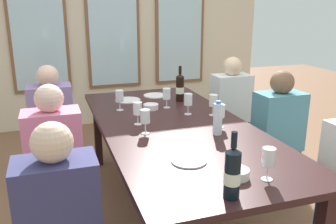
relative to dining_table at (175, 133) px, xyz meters
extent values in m
plane|color=brown|center=(0.00, 0.00, -0.68)|extent=(12.00, 12.00, 0.00)
cube|color=beige|center=(0.00, 2.54, 0.77)|extent=(4.29, 0.06, 2.90)
cube|color=brown|center=(-0.95, 2.49, 0.77)|extent=(0.72, 0.03, 1.88)
cube|color=silver|center=(-0.95, 2.47, 0.77)|extent=(0.64, 0.01, 1.80)
cube|color=brown|center=(0.00, 2.49, 0.77)|extent=(0.72, 0.03, 1.88)
cube|color=silver|center=(0.00, 2.47, 0.77)|extent=(0.64, 0.01, 1.80)
cube|color=brown|center=(0.95, 2.49, 0.77)|extent=(0.72, 0.03, 1.88)
cube|color=silver|center=(0.95, 2.47, 0.77)|extent=(0.64, 0.01, 1.80)
cube|color=#31191A|center=(0.00, 0.00, 0.04)|extent=(1.09, 2.40, 0.04)
cube|color=#31191A|center=(-0.45, 1.10, -0.33)|extent=(0.07, 0.07, 0.70)
cube|color=#31191A|center=(0.45, 1.10, -0.33)|extent=(0.07, 0.07, 0.70)
cylinder|color=white|center=(0.11, 0.91, 0.07)|extent=(0.23, 0.23, 0.01)
cylinder|color=white|center=(-0.19, 0.81, 0.07)|extent=(0.24, 0.24, 0.01)
cylinder|color=white|center=(-0.15, -0.65, 0.07)|extent=(0.20, 0.20, 0.01)
cylinder|color=black|center=(0.27, 0.65, 0.18)|extent=(0.07, 0.07, 0.23)
cone|color=black|center=(0.27, 0.65, 0.31)|extent=(0.07, 0.07, 0.02)
cylinder|color=black|center=(0.27, 0.65, 0.36)|extent=(0.03, 0.03, 0.08)
cylinder|color=silver|center=(0.27, 0.65, 0.17)|extent=(0.08, 0.08, 0.06)
cylinder|color=black|center=(-0.11, -1.09, 0.18)|extent=(0.08, 0.08, 0.23)
cone|color=black|center=(-0.11, -1.09, 0.30)|extent=(0.08, 0.08, 0.02)
cylinder|color=black|center=(-0.11, -1.09, 0.35)|extent=(0.03, 0.03, 0.08)
cylinder|color=silver|center=(-0.11, -1.09, 0.16)|extent=(0.08, 0.08, 0.06)
cylinder|color=white|center=(-0.06, 0.47, 0.09)|extent=(0.13, 0.13, 0.04)
cylinder|color=white|center=(0.01, -0.92, 0.09)|extent=(0.13, 0.13, 0.05)
cylinder|color=white|center=(0.21, -0.29, 0.17)|extent=(0.06, 0.06, 0.22)
cylinder|color=blue|center=(0.21, -0.29, 0.29)|extent=(0.04, 0.04, 0.02)
cylinder|color=white|center=(0.19, 0.22, 0.06)|extent=(0.06, 0.06, 0.00)
cylinder|color=white|center=(0.19, 0.22, 0.10)|extent=(0.01, 0.01, 0.07)
cylinder|color=white|center=(0.19, 0.22, 0.19)|extent=(0.07, 0.07, 0.09)
cylinder|color=white|center=(-0.32, 0.52, 0.06)|extent=(0.06, 0.06, 0.00)
cylinder|color=white|center=(-0.32, 0.52, 0.10)|extent=(0.01, 0.01, 0.07)
cylinder|color=white|center=(-0.32, 0.52, 0.19)|extent=(0.07, 0.07, 0.09)
cylinder|color=maroon|center=(-0.32, 0.52, 0.16)|extent=(0.06, 0.06, 0.04)
cylinder|color=white|center=(-0.26, -0.12, 0.06)|extent=(0.06, 0.06, 0.00)
cylinder|color=white|center=(-0.26, -0.12, 0.10)|extent=(0.01, 0.01, 0.07)
cylinder|color=white|center=(-0.26, -0.12, 0.19)|extent=(0.07, 0.07, 0.09)
cylinder|color=white|center=(-0.27, 0.10, 0.06)|extent=(0.06, 0.06, 0.00)
cylinder|color=white|center=(-0.27, 0.10, 0.10)|extent=(0.01, 0.01, 0.07)
cylinder|color=white|center=(-0.27, 0.10, 0.19)|extent=(0.07, 0.07, 0.09)
cylinder|color=#590C19|center=(-0.27, 0.10, 0.16)|extent=(0.06, 0.06, 0.03)
cylinder|color=white|center=(0.29, -0.16, 0.06)|extent=(0.06, 0.06, 0.00)
cylinder|color=white|center=(0.29, -0.16, 0.10)|extent=(0.01, 0.01, 0.07)
cylinder|color=white|center=(0.29, -0.16, 0.19)|extent=(0.07, 0.07, 0.09)
cylinder|color=#590C19|center=(0.29, -0.16, 0.16)|extent=(0.06, 0.06, 0.03)
cylinder|color=white|center=(0.15, -0.99, 0.06)|extent=(0.06, 0.06, 0.00)
cylinder|color=white|center=(0.15, -0.99, 0.10)|extent=(0.01, 0.01, 0.07)
cylinder|color=white|center=(0.15, -0.99, 0.19)|extent=(0.07, 0.07, 0.09)
cylinder|color=beige|center=(0.15, -0.99, 0.16)|extent=(0.06, 0.06, 0.03)
cylinder|color=white|center=(0.37, 0.13, 0.06)|extent=(0.06, 0.06, 0.00)
cylinder|color=white|center=(0.37, 0.13, 0.10)|extent=(0.01, 0.01, 0.07)
cylinder|color=white|center=(0.37, 0.13, 0.19)|extent=(0.07, 0.07, 0.09)
cylinder|color=#590C19|center=(0.37, 0.13, 0.16)|extent=(0.06, 0.06, 0.03)
cylinder|color=white|center=(0.08, 0.47, 0.06)|extent=(0.06, 0.06, 0.00)
cylinder|color=white|center=(0.08, 0.47, 0.10)|extent=(0.01, 0.01, 0.07)
cylinder|color=white|center=(0.08, 0.47, 0.19)|extent=(0.07, 0.07, 0.09)
cylinder|color=maroon|center=(0.08, 0.47, 0.16)|extent=(0.06, 0.06, 0.03)
cube|color=#282936|center=(-0.88, 0.00, -0.45)|extent=(0.32, 0.24, 0.45)
cube|color=pink|center=(-0.88, 0.00, 0.01)|extent=(0.38, 0.24, 0.48)
sphere|color=beige|center=(-0.88, 0.00, 0.34)|extent=(0.19, 0.19, 0.19)
cube|color=#2B242C|center=(0.88, -0.04, -0.45)|extent=(0.32, 0.24, 0.45)
cube|color=teal|center=(0.88, -0.04, 0.01)|extent=(0.38, 0.24, 0.48)
sphere|color=brown|center=(0.88, -0.04, 0.34)|extent=(0.19, 0.19, 0.19)
cube|color=#292231|center=(-0.88, 0.84, -0.45)|extent=(0.32, 0.24, 0.45)
cube|color=#8B72AD|center=(-0.88, 0.84, 0.01)|extent=(0.38, 0.24, 0.48)
sphere|color=beige|center=(-0.88, 0.84, 0.34)|extent=(0.19, 0.19, 0.19)
cube|color=#283838|center=(0.88, 0.78, -0.45)|extent=(0.32, 0.24, 0.45)
cube|color=silver|center=(0.88, 0.78, 0.01)|extent=(0.38, 0.24, 0.48)
sphere|color=beige|center=(0.88, 0.78, 0.34)|extent=(0.19, 0.19, 0.19)
cube|color=navy|center=(-0.88, -0.83, 0.01)|extent=(0.38, 0.24, 0.48)
sphere|color=beige|center=(-0.88, -0.83, 0.34)|extent=(0.19, 0.19, 0.19)
camera|label=1|loc=(-0.87, -2.41, 0.92)|focal=38.49mm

